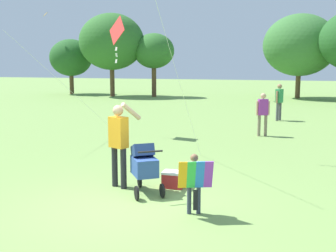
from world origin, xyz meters
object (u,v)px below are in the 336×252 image
object	(u,v)px
person_sitting_far	(263,111)
person_back_turned	(279,99)
child_with_butterfly_kite	(194,178)
stroller	(144,164)
kite_orange_delta	(115,33)
person_adult_flyer	(119,138)
cooler_box	(173,179)

from	to	relation	value
person_sitting_far	person_back_turned	xyz separation A→B (m)	(0.40, 4.43, 0.07)
child_with_butterfly_kite	stroller	size ratio (longest dim) A/B	1.02
person_back_turned	kite_orange_delta	bearing A→B (deg)	-134.02
child_with_butterfly_kite	stroller	bearing A→B (deg)	144.79
stroller	person_adult_flyer	bearing A→B (deg)	161.50
person_adult_flyer	stroller	world-z (taller)	person_adult_flyer
person_back_turned	cooler_box	size ratio (longest dim) A/B	3.77
person_sitting_far	cooler_box	bearing A→B (deg)	-100.65
stroller	person_sitting_far	world-z (taller)	person_sitting_far
person_back_turned	stroller	bearing A→B (deg)	-100.33
stroller	person_sitting_far	xyz separation A→B (m)	(1.78, 7.55, 0.32)
person_adult_flyer	person_sitting_far	size ratio (longest dim) A/B	1.18
person_back_turned	person_sitting_far	bearing A→B (deg)	-95.20
child_with_butterfly_kite	person_adult_flyer	bearing A→B (deg)	149.88
person_adult_flyer	child_with_butterfly_kite	bearing A→B (deg)	-30.12
person_sitting_far	person_back_turned	world-z (taller)	person_back_turned
person_adult_flyer	person_back_turned	world-z (taller)	person_adult_flyer
person_adult_flyer	person_back_turned	distance (m)	12.10
child_with_butterfly_kite	kite_orange_delta	xyz separation A→B (m)	(-4.64, 7.11, 3.03)
kite_orange_delta	person_sitting_far	size ratio (longest dim) A/B	2.78
stroller	person_back_turned	bearing A→B (deg)	79.67
stroller	person_back_turned	xyz separation A→B (m)	(2.18, 11.98, 0.39)
child_with_butterfly_kite	person_back_turned	world-z (taller)	person_back_turned
child_with_butterfly_kite	person_back_turned	size ratio (longest dim) A/B	0.64
kite_orange_delta	cooler_box	size ratio (longest dim) A/B	9.68
kite_orange_delta	person_back_turned	distance (m)	8.45
child_with_butterfly_kite	cooler_box	xyz separation A→B (m)	(-0.80, 1.43, -0.47)
person_adult_flyer	person_back_turned	bearing A→B (deg)	76.49
person_adult_flyer	kite_orange_delta	bearing A→B (deg)	114.53
stroller	kite_orange_delta	distance (m)	7.72
child_with_butterfly_kite	person_adult_flyer	distance (m)	2.24
person_adult_flyer	cooler_box	bearing A→B (deg)	16.39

